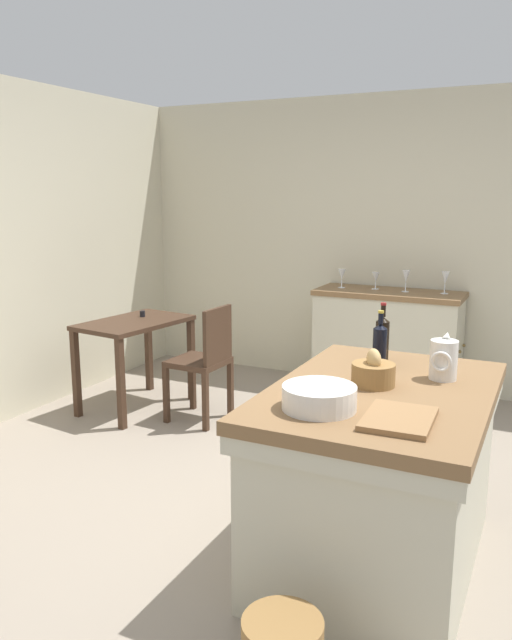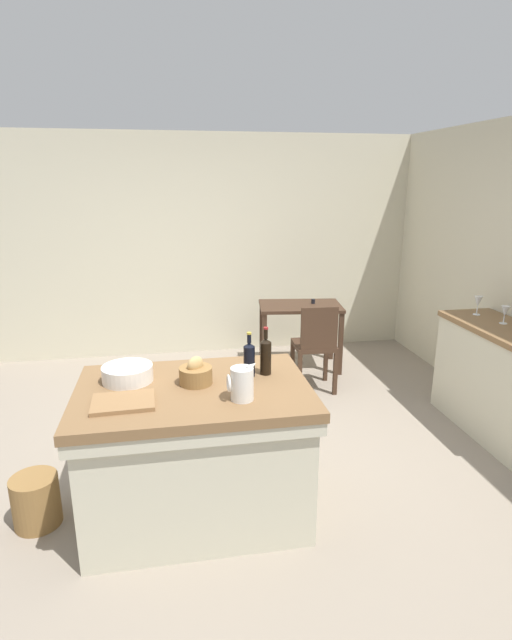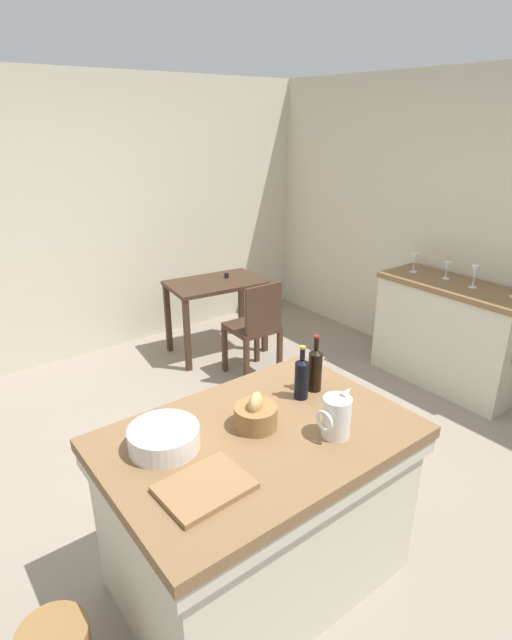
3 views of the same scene
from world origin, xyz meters
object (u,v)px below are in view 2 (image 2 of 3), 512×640
object	(u,v)px
cutting_board	(123,402)
wine_glass_middle	(505,312)
side_cabinet	(501,381)
island_table	(196,447)
writing_desk	(300,315)
wine_bottle_amber	(249,358)
pitcher	(242,383)
wine_glass_right	(478,302)
bread_basket	(196,374)
wash_bowl	(128,373)
wicker_hamper	(36,501)
wine_bottle_dark	(266,355)
wooden_chair	(315,344)

from	to	relation	value
cutting_board	wine_glass_middle	xyz separation A→B (m)	(3.00, 0.91, 0.14)
side_cabinet	island_table	bearing A→B (deg)	-166.58
writing_desk	wine_bottle_amber	world-z (taller)	wine_bottle_amber
pitcher	wine_glass_right	size ratio (longest dim) A/B	1.39
bread_basket	wine_glass_middle	world-z (taller)	wine_glass_middle
wash_bowl	wine_bottle_amber	distance (m)	0.76
side_cabinet	wicker_hamper	distance (m)	3.60
wash_bowl	wine_bottle_dark	size ratio (longest dim) A/B	0.99
side_cabinet	wash_bowl	distance (m)	3.02
bread_basket	wine_bottle_amber	size ratio (longest dim) A/B	0.70
island_table	wine_glass_right	bearing A→B (deg)	22.12
pitcher	wine_glass_right	distance (m)	2.62
wash_bowl	wine_bottle_dark	world-z (taller)	wine_bottle_dark
island_table	wooden_chair	world-z (taller)	wooden_chair
cutting_board	side_cabinet	bearing A→B (deg)	14.76
side_cabinet	wicker_hamper	bearing A→B (deg)	-171.24
side_cabinet	wine_bottle_amber	size ratio (longest dim) A/B	4.36
wine_glass_right	side_cabinet	bearing A→B (deg)	-89.85
wine_glass_middle	wicker_hamper	bearing A→B (deg)	-169.25
writing_desk	wicker_hamper	distance (m)	3.29
wooden_chair	bread_basket	xyz separation A→B (m)	(-1.27, -1.66, 0.44)
bread_basket	wine_glass_right	world-z (taller)	wine_glass_right
bread_basket	wine_bottle_amber	xyz separation A→B (m)	(0.34, 0.06, 0.05)
wine_bottle_dark	wine_glass_right	xyz separation A→B (m)	(2.09, 0.91, 0.03)
island_table	wash_bowl	distance (m)	0.62
island_table	wine_bottle_amber	world-z (taller)	wine_bottle_amber
writing_desk	wine_glass_middle	xyz separation A→B (m)	(1.30, -1.63, 0.41)
island_table	wash_bowl	xyz separation A→B (m)	(-0.39, 0.16, 0.45)
wash_bowl	wooden_chair	bearing A→B (deg)	42.54
pitcher	wooden_chair	bearing A→B (deg)	61.96
wash_bowl	wine_bottle_amber	size ratio (longest dim) A/B	1.07
wash_bowl	wine_bottle_dark	xyz separation A→B (m)	(0.86, -0.04, 0.08)
side_cabinet	pitcher	size ratio (longest dim) A/B	5.43
pitcher	wash_bowl	distance (m)	0.76
writing_desk	cutting_board	distance (m)	3.07
bread_basket	cutting_board	world-z (taller)	bread_basket
side_cabinet	wicker_hamper	size ratio (longest dim) A/B	3.90
writing_desk	pitcher	size ratio (longest dim) A/B	4.15
wash_bowl	wine_glass_middle	distance (m)	3.06
side_cabinet	wine_glass_right	world-z (taller)	wine_glass_right
pitcher	cutting_board	distance (m)	0.66
island_table	wine_glass_middle	xyz separation A→B (m)	(2.61, 0.75, 0.55)
wash_bowl	wine_glass_right	world-z (taller)	wine_glass_right
pitcher	wine_bottle_amber	size ratio (longest dim) A/B	0.80
wash_bowl	wine_bottle_amber	xyz separation A→B (m)	(0.75, -0.05, 0.07)
wine_bottle_dark	wine_bottle_amber	xyz separation A→B (m)	(-0.11, -0.02, -0.01)
pitcher	wine_bottle_dark	distance (m)	0.41
island_table	bread_basket	distance (m)	0.47
cutting_board	wicker_hamper	size ratio (longest dim) A/B	1.05
writing_desk	pitcher	world-z (taller)	pitcher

